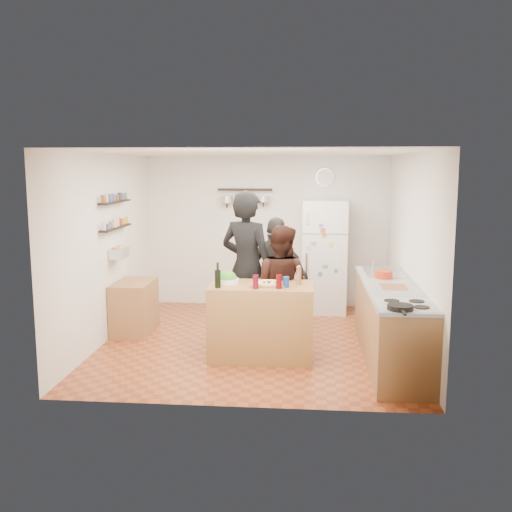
# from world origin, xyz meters

# --- Properties ---
(room_shell) EXTENTS (4.20, 4.20, 4.20)m
(room_shell) POSITION_xyz_m (0.00, 0.39, 1.25)
(room_shell) COLOR brown
(room_shell) RESTS_ON ground
(prep_island) EXTENTS (1.25, 0.72, 0.91)m
(prep_island) POSITION_xyz_m (0.13, -0.60, 0.46)
(prep_island) COLOR olive
(prep_island) RESTS_ON floor
(pizza_board) EXTENTS (0.42, 0.34, 0.02)m
(pizza_board) POSITION_xyz_m (0.21, -0.62, 0.92)
(pizza_board) COLOR brown
(pizza_board) RESTS_ON prep_island
(pizza) EXTENTS (0.34, 0.34, 0.02)m
(pizza) POSITION_xyz_m (0.21, -0.62, 0.94)
(pizza) COLOR #D0B589
(pizza) RESTS_ON pizza_board
(salad_bowl) EXTENTS (0.28, 0.28, 0.06)m
(salad_bowl) POSITION_xyz_m (-0.29, -0.55, 0.94)
(salad_bowl) COLOR white
(salad_bowl) RESTS_ON prep_island
(wine_bottle) EXTENTS (0.07, 0.07, 0.21)m
(wine_bottle) POSITION_xyz_m (-0.37, -0.82, 1.02)
(wine_bottle) COLOR black
(wine_bottle) RESTS_ON prep_island
(wine_glass_near) EXTENTS (0.07, 0.07, 0.17)m
(wine_glass_near) POSITION_xyz_m (0.08, -0.84, 0.99)
(wine_glass_near) COLOR #560718
(wine_glass_near) RESTS_ON prep_island
(wine_glass_far) EXTENTS (0.07, 0.07, 0.17)m
(wine_glass_far) POSITION_xyz_m (0.35, -0.80, 0.99)
(wine_glass_far) COLOR #510609
(wine_glass_far) RESTS_ON prep_island
(pepper_mill) EXTENTS (0.06, 0.06, 0.19)m
(pepper_mill) POSITION_xyz_m (0.58, -0.55, 1.00)
(pepper_mill) COLOR brown
(pepper_mill) RESTS_ON prep_island
(salt_canister) EXTENTS (0.08, 0.08, 0.13)m
(salt_canister) POSITION_xyz_m (0.43, -0.72, 0.97)
(salt_canister) COLOR navy
(salt_canister) RESTS_ON prep_island
(person_left) EXTENTS (0.87, 0.74, 2.02)m
(person_left) POSITION_xyz_m (-0.11, -0.00, 1.01)
(person_left) COLOR black
(person_left) RESTS_ON floor
(person_center) EXTENTS (0.93, 0.84, 1.59)m
(person_center) POSITION_xyz_m (0.34, -0.11, 0.79)
(person_center) COLOR black
(person_center) RESTS_ON floor
(person_back) EXTENTS (1.04, 0.75, 1.64)m
(person_back) POSITION_xyz_m (0.25, 0.43, 0.82)
(person_back) COLOR #2A2725
(person_back) RESTS_ON floor
(counter_run) EXTENTS (0.63, 2.63, 0.90)m
(counter_run) POSITION_xyz_m (1.70, -0.55, 0.45)
(counter_run) COLOR #9E7042
(counter_run) RESTS_ON floor
(stove_top) EXTENTS (0.60, 0.62, 0.02)m
(stove_top) POSITION_xyz_m (1.70, -1.50, 0.91)
(stove_top) COLOR white
(stove_top) RESTS_ON counter_run
(skillet) EXTENTS (0.26, 0.26, 0.05)m
(skillet) POSITION_xyz_m (1.60, -1.74, 0.94)
(skillet) COLOR black
(skillet) RESTS_ON stove_top
(sink) EXTENTS (0.50, 0.80, 0.03)m
(sink) POSITION_xyz_m (1.70, 0.30, 0.92)
(sink) COLOR silver
(sink) RESTS_ON counter_run
(cutting_board) EXTENTS (0.30, 0.40, 0.02)m
(cutting_board) POSITION_xyz_m (1.70, -0.64, 0.91)
(cutting_board) COLOR brown
(cutting_board) RESTS_ON counter_run
(red_bowl) EXTENTS (0.22, 0.22, 0.09)m
(red_bowl) POSITION_xyz_m (1.65, -0.10, 0.97)
(red_bowl) COLOR #B63114
(red_bowl) RESTS_ON counter_run
(fridge) EXTENTS (0.70, 0.68, 1.80)m
(fridge) POSITION_xyz_m (0.95, 1.75, 0.90)
(fridge) COLOR white
(fridge) RESTS_ON floor
(wall_clock) EXTENTS (0.30, 0.03, 0.30)m
(wall_clock) POSITION_xyz_m (0.95, 2.08, 2.15)
(wall_clock) COLOR silver
(wall_clock) RESTS_ON back_wall
(spice_shelf_lower) EXTENTS (0.12, 1.00, 0.02)m
(spice_shelf_lower) POSITION_xyz_m (-1.93, 0.20, 1.50)
(spice_shelf_lower) COLOR black
(spice_shelf_lower) RESTS_ON left_wall
(spice_shelf_upper) EXTENTS (0.12, 1.00, 0.02)m
(spice_shelf_upper) POSITION_xyz_m (-1.93, 0.20, 1.85)
(spice_shelf_upper) COLOR black
(spice_shelf_upper) RESTS_ON left_wall
(produce_basket) EXTENTS (0.18, 0.35, 0.14)m
(produce_basket) POSITION_xyz_m (-1.90, 0.20, 1.15)
(produce_basket) COLOR silver
(produce_basket) RESTS_ON left_wall
(side_table) EXTENTS (0.50, 0.80, 0.73)m
(side_table) POSITION_xyz_m (-1.74, 0.30, 0.36)
(side_table) COLOR #9D7942
(side_table) RESTS_ON floor
(pot_rack) EXTENTS (0.90, 0.04, 0.04)m
(pot_rack) POSITION_xyz_m (-0.35, 2.00, 1.95)
(pot_rack) COLOR black
(pot_rack) RESTS_ON back_wall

